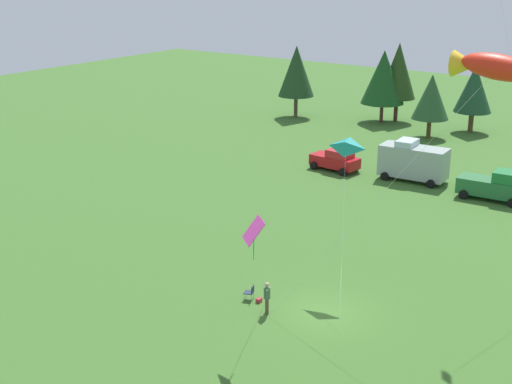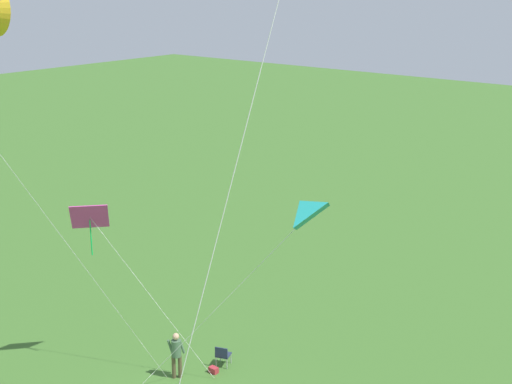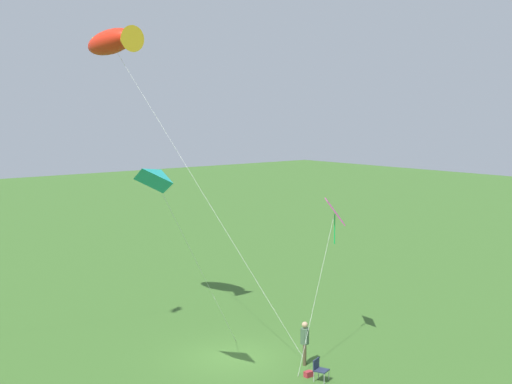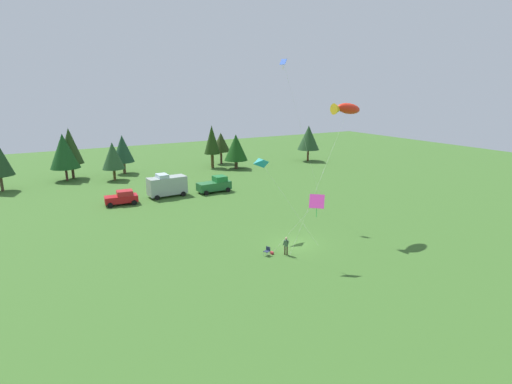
{
  "view_description": "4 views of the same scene",
  "coord_description": "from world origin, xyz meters",
  "px_view_note": "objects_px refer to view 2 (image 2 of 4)",
  "views": [
    {
      "loc": [
        16.01,
        -28.92,
        17.43
      ],
      "look_at": [
        -4.4,
        0.08,
        5.72
      ],
      "focal_mm": 50.0,
      "sensor_mm": 36.0,
      "label": 1
    },
    {
      "loc": [
        13.15,
        14.42,
        13.65
      ],
      "look_at": [
        -5.47,
        -0.59,
        6.39
      ],
      "focal_mm": 50.0,
      "sensor_mm": 36.0,
      "label": 2
    },
    {
      "loc": [
        -22.17,
        17.11,
        10.08
      ],
      "look_at": [
        -2.77,
        1.04,
        7.12
      ],
      "focal_mm": 50.0,
      "sensor_mm": 36.0,
      "label": 3
    },
    {
      "loc": [
        -21.99,
        -30.48,
        15.08
      ],
      "look_at": [
        -4.77,
        -0.18,
        6.02
      ],
      "focal_mm": 28.0,
      "sensor_mm": 36.0,
      "label": 4
    }
  ],
  "objects_px": {
    "backpack_on_grass": "(214,370)",
    "kite_diamond_rainbow": "(91,219)",
    "person_kite_flyer": "(176,352)",
    "folding_chair": "(223,354)",
    "kite_delta_teal": "(299,210)"
  },
  "relations": [
    {
      "from": "backpack_on_grass",
      "to": "kite_diamond_rainbow",
      "type": "bearing_deg",
      "value": -58.44
    },
    {
      "from": "person_kite_flyer",
      "to": "folding_chair",
      "type": "bearing_deg",
      "value": -71.8
    },
    {
      "from": "folding_chair",
      "to": "backpack_on_grass",
      "type": "distance_m",
      "value": 0.66
    },
    {
      "from": "folding_chair",
      "to": "person_kite_flyer",
      "type": "bearing_deg",
      "value": 134.22
    },
    {
      "from": "backpack_on_grass",
      "to": "kite_delta_teal",
      "type": "relative_size",
      "value": 0.04
    },
    {
      "from": "kite_diamond_rainbow",
      "to": "backpack_on_grass",
      "type": "bearing_deg",
      "value": 121.56
    },
    {
      "from": "person_kite_flyer",
      "to": "kite_delta_teal",
      "type": "bearing_deg",
      "value": -145.91
    },
    {
      "from": "backpack_on_grass",
      "to": "folding_chair",
      "type": "bearing_deg",
      "value": -176.31
    },
    {
      "from": "backpack_on_grass",
      "to": "kite_delta_teal",
      "type": "distance_m",
      "value": 9.39
    },
    {
      "from": "person_kite_flyer",
      "to": "backpack_on_grass",
      "type": "bearing_deg",
      "value": -83.4
    },
    {
      "from": "person_kite_flyer",
      "to": "kite_delta_teal",
      "type": "xyz_separation_m",
      "value": [
        1.01,
        5.87,
        6.71
      ]
    },
    {
      "from": "kite_delta_teal",
      "to": "kite_diamond_rainbow",
      "type": "bearing_deg",
      "value": -89.09
    },
    {
      "from": "folding_chair",
      "to": "backpack_on_grass",
      "type": "relative_size",
      "value": 2.56
    },
    {
      "from": "person_kite_flyer",
      "to": "folding_chair",
      "type": "height_order",
      "value": "person_kite_flyer"
    },
    {
      "from": "person_kite_flyer",
      "to": "folding_chair",
      "type": "distance_m",
      "value": 1.83
    }
  ]
}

